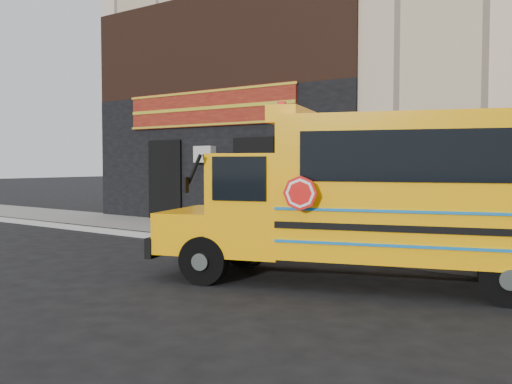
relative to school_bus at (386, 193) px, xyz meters
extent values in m
plane|color=black|center=(-2.77, -0.99, -1.51)|extent=(120.00, 120.00, 0.00)
cube|color=#9B9A95|center=(-2.77, 1.61, -1.43)|extent=(40.00, 0.20, 0.15)
cube|color=slate|center=(-2.77, 3.11, -1.43)|extent=(40.00, 3.00, 0.15)
cube|color=beige|center=(-2.77, 9.51, 4.64)|extent=(20.00, 10.00, 12.00)
cube|color=black|center=(-7.77, 4.56, 0.64)|extent=(10.00, 0.30, 4.00)
cube|color=#331B11|center=(-7.77, 4.56, 4.14)|extent=(10.00, 0.28, 3.00)
cube|color=#5D0D0D|center=(-7.77, 4.39, 2.14)|extent=(6.50, 0.12, 1.10)
cube|color=black|center=(-9.57, 4.41, -0.11)|extent=(1.30, 0.10, 2.50)
cube|color=black|center=(-5.97, 4.41, -0.11)|extent=(1.30, 0.10, 2.50)
cylinder|color=black|center=(-2.38, -1.80, -1.11)|extent=(0.85, 0.52, 0.80)
cylinder|color=black|center=(-2.99, 0.00, -1.11)|extent=(0.85, 0.52, 0.80)
cylinder|color=black|center=(1.98, -0.33, -1.11)|extent=(0.85, 0.52, 0.80)
cylinder|color=black|center=(1.37, 1.47, -1.11)|extent=(0.85, 0.52, 0.80)
cube|color=#FFA705|center=(-3.11, -1.04, -0.71)|extent=(1.58, 2.21, 0.70)
cube|color=black|center=(-3.63, -1.21, -0.96)|extent=(0.77, 1.98, 0.35)
cube|color=#FFA705|center=(-2.07, -0.69, -0.21)|extent=(1.81, 2.37, 1.70)
cube|color=black|center=(-2.61, -0.87, 0.19)|extent=(0.63, 1.73, 0.90)
cube|color=#FFA705|center=(0.63, 0.22, 0.11)|extent=(4.97, 3.52, 2.25)
cube|color=black|center=(1.08, -0.80, 0.59)|extent=(3.71, 1.28, 0.75)
cube|color=#FFA705|center=(-1.50, -0.50, 1.27)|extent=(0.98, 1.68, 0.28)
cylinder|color=red|center=(-0.66, -1.59, 0.04)|extent=(0.50, 0.19, 0.52)
imported|color=black|center=(-3.27, 0.01, -0.96)|extent=(1.89, 0.74, 1.11)
imported|color=black|center=(-3.31, 0.02, -0.60)|extent=(0.55, 0.73, 1.82)
camera|label=1|loc=(3.83, -8.74, 0.50)|focal=40.00mm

